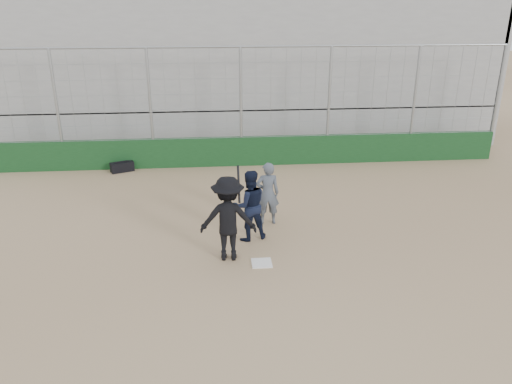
{
  "coord_description": "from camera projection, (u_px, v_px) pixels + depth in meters",
  "views": [
    {
      "loc": [
        -0.99,
        -9.61,
        5.46
      ],
      "look_at": [
        0.0,
        1.4,
        1.15
      ],
      "focal_mm": 35.0,
      "sensor_mm": 36.0,
      "label": 1
    }
  ],
  "objects": [
    {
      "name": "ground",
      "position": [
        262.0,
        263.0,
        10.99
      ],
      "size": [
        90.0,
        90.0,
        0.0
      ],
      "primitive_type": "plane",
      "color": "olive",
      "rests_on": "ground"
    },
    {
      "name": "home_plate",
      "position": [
        262.0,
        263.0,
        10.98
      ],
      "size": [
        0.44,
        0.44,
        0.02
      ],
      "primitive_type": "cube",
      "color": "white",
      "rests_on": "ground"
    },
    {
      "name": "backstop",
      "position": [
        241.0,
        138.0,
        17.14
      ],
      "size": [
        18.1,
        0.25,
        4.04
      ],
      "color": "#103516",
      "rests_on": "ground"
    },
    {
      "name": "bleachers",
      "position": [
        234.0,
        63.0,
        21.02
      ],
      "size": [
        20.25,
        6.7,
        6.98
      ],
      "color": "gray",
      "rests_on": "ground"
    },
    {
      "name": "batter_at_plate",
      "position": [
        228.0,
        219.0,
        10.89
      ],
      "size": [
        1.3,
        0.84,
        2.06
      ],
      "color": "black",
      "rests_on": "ground"
    },
    {
      "name": "catcher_crouched",
      "position": [
        249.0,
        217.0,
        11.88
      ],
      "size": [
        1.01,
        0.88,
        1.18
      ],
      "color": "black",
      "rests_on": "ground"
    },
    {
      "name": "umpire",
      "position": [
        268.0,
        196.0,
        12.7
      ],
      "size": [
        0.6,
        0.4,
        1.48
      ],
      "primitive_type": "imported",
      "rotation": [
        0.0,
        0.0,
        3.15
      ],
      "color": "#464E58",
      "rests_on": "ground"
    },
    {
      "name": "equipment_bag",
      "position": [
        122.0,
        167.0,
        16.76
      ],
      "size": [
        0.82,
        0.59,
        0.36
      ],
      "color": "black",
      "rests_on": "ground"
    }
  ]
}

